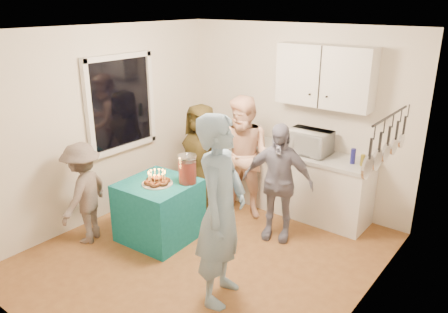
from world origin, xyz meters
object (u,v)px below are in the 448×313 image
Objects in this scene: child_near_left at (84,193)px; woman_back_left at (201,156)px; party_table at (159,210)px; man_birthday at (221,211)px; woman_back_right at (278,182)px; woman_back_center at (245,158)px; microwave at (309,142)px; punch_jar at (187,170)px; counter at (293,181)px.

woman_back_left is at bearing 141.88° from child_near_left.
party_table is 0.44× the size of man_birthday.
woman_back_center is at bearing 141.95° from woman_back_right.
woman_back_center is 2.14m from child_near_left.
microwave is 2.22m from man_birthday.
woman_back_center is at bearing 124.54° from child_near_left.
man_birthday reaches higher than woman_back_center.
woman_back_left is at bearing 121.00° from punch_jar.
woman_back_right reaches higher than party_table.
woman_back_right reaches higher than punch_jar.
punch_jar is at bearing -112.51° from counter.
party_table is at bearing -122.76° from woman_back_center.
man_birthday is at bearing -18.42° from party_table.
man_birthday is (1.06, -0.68, 0.04)m from punch_jar.
microwave is 0.38× the size of woman_back_left.
party_table is at bearing 53.67° from man_birthday.
woman_back_right is (1.16, 0.93, 0.38)m from party_table.
woman_back_left is (-1.34, -0.69, -0.31)m from microwave.
woman_back_left is (-0.50, 0.83, -0.17)m from punch_jar.
woman_back_center is (0.19, 0.95, -0.08)m from punch_jar.
punch_jar is 1.13m from woman_back_right.
microwave is at bearing 120.10° from child_near_left.
child_near_left is (-0.67, -0.61, 0.27)m from party_table.
woman_back_center is at bearing -127.32° from counter.
woman_back_center is at bearing -138.20° from microwave.
child_near_left is (-1.60, -2.36, 0.22)m from counter.
child_near_left is (-1.81, -2.36, -0.42)m from microwave.
counter is 0.91m from woman_back_right.
counter is 1.37m from woman_back_left.
microwave is 0.45× the size of child_near_left.
microwave reaches higher than party_table.
counter is at bearing 42.50° from woman_back_center.
woman_back_left is 1.01× the size of woman_back_right.
microwave is 1.54m from woman_back_left.
microwave is 0.38× the size of woman_back_right.
microwave is 0.30× the size of man_birthday.
woman_back_left is at bearing -148.53° from counter.
punch_jar is 0.97m from woman_back_center.
counter is 0.84m from woman_back_center.
child_near_left is at bearing -137.76° from party_table.
child_near_left is at bearing -133.22° from woman_back_center.
man_birthday is at bearing -84.16° from microwave.
microwave is at bearing 0.00° from counter.
counter is at bearing -6.91° from man_birthday.
woman_back_left reaches higher than punch_jar.
woman_back_right is at bearing -9.75° from man_birthday.
man_birthday is (1.36, -0.45, 0.59)m from party_table.
woman_back_center is (0.69, 0.11, 0.09)m from woman_back_left.
woman_back_right is 1.17× the size of child_near_left.
woman_back_center is (-0.87, 1.62, -0.12)m from man_birthday.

